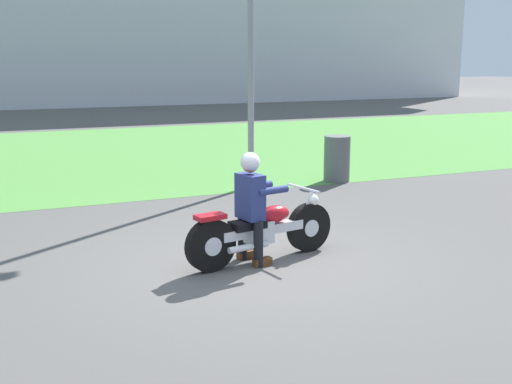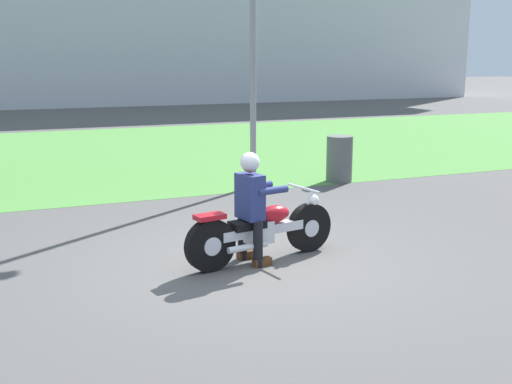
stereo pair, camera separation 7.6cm
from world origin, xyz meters
The scene contains 5 objects.
ground centered at (0.00, 0.00, 0.00)m, with size 120.00×120.00×0.00m, color #565451.
grass_verge centered at (0.00, 10.00, 0.00)m, with size 60.00×12.00×0.01m, color #549342.
motorcycle_lead centered at (0.16, 0.04, 0.39)m, with size 2.12×0.73×0.88m.
rider_lead centered at (0.00, 0.02, 0.82)m, with size 0.61×0.53×1.40m.
trash_can centered at (3.66, 4.24, 0.47)m, with size 0.54×0.54×0.95m, color #595E5B.
Camera 2 is at (-2.84, -7.03, 2.53)m, focal length 44.48 mm.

